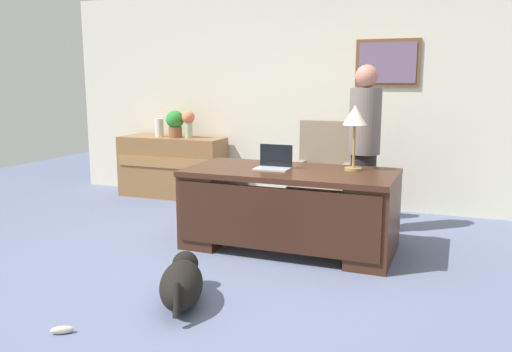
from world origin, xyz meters
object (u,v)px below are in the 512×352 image
(vase_with_flowers, at_px, (188,121))
(dog_toy_ball, at_px, (178,275))
(desk, at_px, (289,206))
(vase_empty, at_px, (159,128))
(laptop, at_px, (274,163))
(desk_lamp, at_px, (355,119))
(person_standing, at_px, (364,147))
(dog_toy_bone, at_px, (62,330))
(dog_lying, at_px, (182,282))
(potted_plant, at_px, (175,123))
(armchair, at_px, (323,179))
(credenza, at_px, (172,167))

(vase_with_flowers, distance_m, dog_toy_ball, 3.16)
(desk, xyz_separation_m, vase_empty, (-2.36, 1.57, 0.53))
(laptop, bearing_deg, vase_with_flowers, 138.53)
(desk_lamp, bearing_deg, vase_with_flowers, 151.30)
(person_standing, relative_size, laptop, 5.40)
(vase_with_flowers, bearing_deg, vase_empty, 180.00)
(dog_toy_bone, bearing_deg, vase_empty, 112.87)
(dog_lying, bearing_deg, desk, 77.47)
(laptop, xyz_separation_m, vase_with_flowers, (-1.76, 1.55, 0.23))
(dog_lying, relative_size, dog_toy_bone, 5.22)
(potted_plant, bearing_deg, desk_lamp, -26.84)
(desk_lamp, bearing_deg, armchair, 121.99)
(desk, bearing_deg, dog_lying, -102.53)
(person_standing, xyz_separation_m, dog_lying, (-0.87, -2.26, -0.74))
(laptop, distance_m, desk_lamp, 0.84)
(vase_empty, relative_size, dog_toy_bone, 1.70)
(armchair, relative_size, vase_empty, 4.62)
(desk, xyz_separation_m, potted_plant, (-2.12, 1.57, 0.60))
(armchair, xyz_separation_m, dog_toy_ball, (-0.62, -2.10, -0.45))
(laptop, xyz_separation_m, potted_plant, (-1.96, 1.55, 0.21))
(armchair, relative_size, vase_with_flowers, 3.16)
(armchair, bearing_deg, vase_empty, 166.69)
(dog_toy_ball, bearing_deg, vase_with_flowers, 116.84)
(credenza, distance_m, vase_with_flowers, 0.68)
(laptop, distance_m, dog_toy_bone, 2.39)
(person_standing, relative_size, vase_empty, 7.05)
(person_standing, xyz_separation_m, vase_with_flowers, (-2.46, 0.77, 0.14))
(desk, relative_size, credenza, 1.32)
(credenza, xyz_separation_m, dog_lying, (1.85, -3.03, -0.25))
(vase_with_flowers, xyz_separation_m, dog_toy_ball, (1.35, -2.68, -0.98))
(vase_with_flowers, bearing_deg, dog_toy_ball, -63.16)
(person_standing, height_order, dog_toy_ball, person_standing)
(desk, relative_size, potted_plant, 5.36)
(credenza, height_order, dog_toy_bone, credenza)
(desk, height_order, dog_toy_bone, desk)
(desk, distance_m, dog_lying, 1.51)
(vase_with_flowers, height_order, dog_toy_ball, vase_with_flowers)
(credenza, xyz_separation_m, dog_toy_ball, (1.62, -2.68, -0.36))
(desk, xyz_separation_m, desk_lamp, (0.55, 0.22, 0.81))
(laptop, height_order, dog_toy_ball, laptop)
(desk, height_order, credenza, credenza)
(laptop, height_order, dog_toy_bone, laptop)
(desk_lamp, xyz_separation_m, dog_toy_bone, (-1.34, -2.37, -1.20))
(laptop, distance_m, vase_empty, 2.70)
(person_standing, bearing_deg, desk_lamp, -89.37)
(desk, relative_size, person_standing, 1.12)
(vase_with_flowers, distance_m, potted_plant, 0.20)
(vase_with_flowers, bearing_deg, dog_toy_bone, -73.26)
(person_standing, bearing_deg, potted_plant, 163.85)
(credenza, height_order, desk_lamp, desk_lamp)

